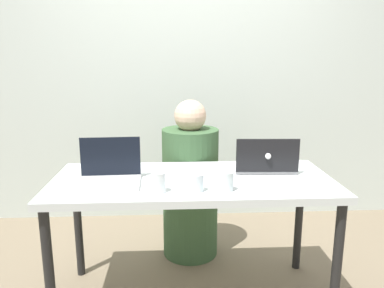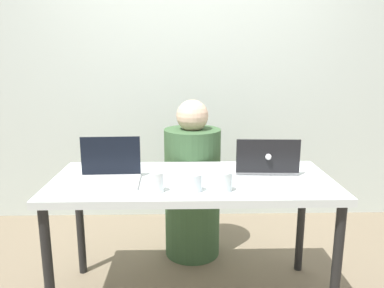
% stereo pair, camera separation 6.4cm
% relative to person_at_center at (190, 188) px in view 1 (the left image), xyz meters
% --- Properties ---
extents(back_wall, '(4.50, 0.10, 2.61)m').
position_rel_person_at_center_xyz_m(back_wall, '(-0.01, 0.75, 0.81)').
color(back_wall, silver).
rests_on(back_wall, ground).
extents(desk, '(1.55, 0.68, 0.75)m').
position_rel_person_at_center_xyz_m(desk, '(-0.01, -0.54, 0.17)').
color(desk, silver).
rests_on(desk, ground).
extents(person_at_center, '(0.41, 0.41, 1.13)m').
position_rel_person_at_center_xyz_m(person_at_center, '(0.00, 0.00, 0.00)').
color(person_at_center, '#395A36').
rests_on(person_at_center, ground).
extents(laptop_back_right, '(0.37, 0.25, 0.21)m').
position_rel_person_at_center_xyz_m(laptop_back_right, '(0.42, -0.43, 0.29)').
color(laptop_back_right, silver).
rests_on(laptop_back_right, desk).
extents(laptop_front_left, '(0.33, 0.28, 0.23)m').
position_rel_person_at_center_xyz_m(laptop_front_left, '(-0.46, -0.59, 0.30)').
color(laptop_front_left, silver).
rests_on(laptop_front_left, desk).
extents(water_glass_center, '(0.07, 0.07, 0.09)m').
position_rel_person_at_center_xyz_m(water_glass_center, '(-0.01, -0.75, 0.29)').
color(water_glass_center, silver).
rests_on(water_glass_center, desk).
extents(water_glass_right, '(0.07, 0.07, 0.10)m').
position_rel_person_at_center_xyz_m(water_glass_right, '(0.15, -0.75, 0.29)').
color(water_glass_right, silver).
rests_on(water_glass_right, desk).
extents(water_glass_left, '(0.07, 0.07, 0.10)m').
position_rel_person_at_center_xyz_m(water_glass_left, '(-0.19, -0.75, 0.29)').
color(water_glass_left, white).
rests_on(water_glass_left, desk).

